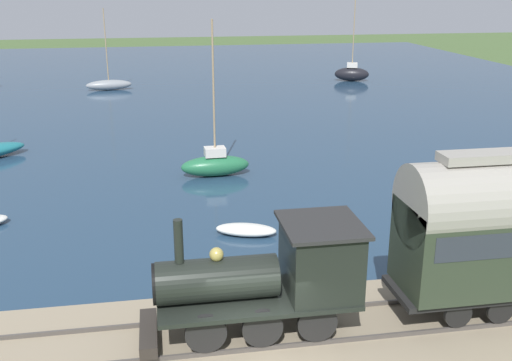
% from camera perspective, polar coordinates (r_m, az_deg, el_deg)
% --- Properties ---
extents(harbor_water, '(80.00, 80.00, 0.01)m').
position_cam_1_polar(harbor_water, '(57.03, -7.48, 8.68)').
color(harbor_water, navy).
rests_on(harbor_water, ground).
extents(rail_embankment, '(4.62, 56.00, 0.68)m').
position_cam_1_polar(rail_embankment, '(16.52, -0.26, -15.13)').
color(rail_embankment, gray).
rests_on(rail_embankment, ground).
extents(steam_locomotive, '(2.22, 5.74, 3.25)m').
position_cam_1_polar(steam_locomotive, '(15.60, 1.93, -8.69)').
color(steam_locomotive, black).
rests_on(steam_locomotive, rail_embankment).
extents(sailboat_gray, '(1.64, 4.22, 7.27)m').
position_cam_1_polar(sailboat_gray, '(57.29, -13.84, 8.88)').
color(sailboat_gray, gray).
rests_on(sailboat_gray, harbor_water).
extents(sailboat_green, '(1.38, 3.54, 7.77)m').
position_cam_1_polar(sailboat_green, '(30.51, -3.91, 1.60)').
color(sailboat_green, '#236B42').
rests_on(sailboat_green, harbor_water).
extents(sailboat_black, '(2.47, 3.71, 8.65)m').
position_cam_1_polar(sailboat_black, '(61.70, 9.11, 10.05)').
color(sailboat_black, black).
rests_on(sailboat_black, harbor_water).
extents(rowboat_off_pier, '(1.66, 2.57, 0.43)m').
position_cam_1_polar(rowboat_off_pier, '(23.44, -0.95, -4.71)').
color(rowboat_off_pier, silver).
rests_on(rowboat_off_pier, harbor_water).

